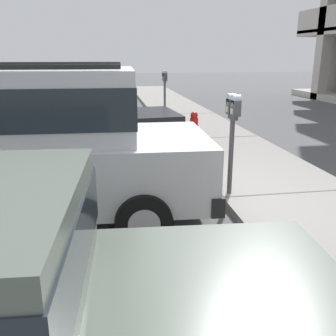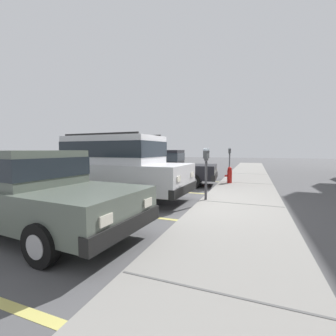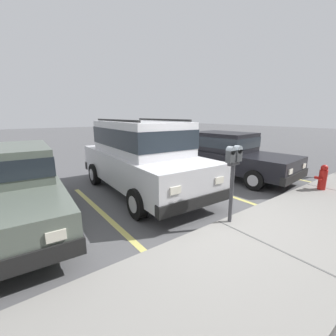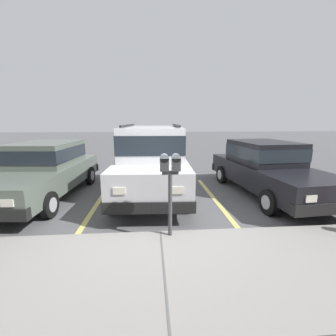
% 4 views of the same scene
% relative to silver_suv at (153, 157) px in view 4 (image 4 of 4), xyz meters
% --- Properties ---
extents(ground_plane, '(80.00, 80.00, 0.10)m').
position_rel_silver_suv_xyz_m(ground_plane, '(-0.11, 2.52, -1.14)').
color(ground_plane, '#565659').
extents(sidewalk, '(40.00, 2.20, 0.12)m').
position_rel_silver_suv_xyz_m(sidewalk, '(-0.11, 3.82, -1.03)').
color(sidewalk, gray).
rests_on(sidewalk, ground_plane).
extents(parking_stall_lines, '(12.84, 4.80, 0.01)m').
position_rel_silver_suv_xyz_m(parking_stall_lines, '(1.48, 1.12, -1.08)').
color(parking_stall_lines, '#DBD16B').
rests_on(parking_stall_lines, ground_plane).
extents(silver_suv, '(2.16, 4.86, 2.03)m').
position_rel_silver_suv_xyz_m(silver_suv, '(0.00, 0.00, 0.00)').
color(silver_suv, silver).
rests_on(silver_suv, ground_plane).
extents(red_sedan, '(2.14, 4.62, 1.54)m').
position_rel_silver_suv_xyz_m(red_sedan, '(-3.35, 0.32, -0.27)').
color(red_sedan, black).
rests_on(red_sedan, ground_plane).
extents(dark_hatchback, '(2.05, 4.59, 1.54)m').
position_rel_silver_suv_xyz_m(dark_hatchback, '(3.06, 0.12, -0.27)').
color(dark_hatchback, '#5B665B').
rests_on(dark_hatchback, ground_plane).
extents(parking_meter_near, '(0.35, 0.12, 1.48)m').
position_rel_silver_suv_xyz_m(parking_meter_near, '(-0.28, 2.87, 0.13)').
color(parking_meter_near, '#47474C').
rests_on(parking_meter_near, sidewalk).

